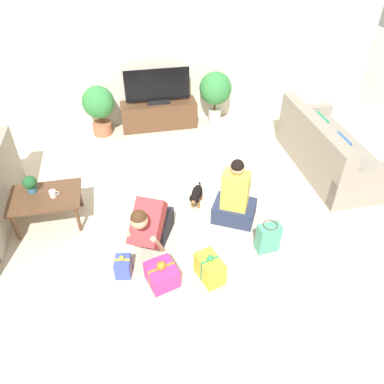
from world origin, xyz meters
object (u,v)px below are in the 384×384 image
at_px(gift_box_b, 210,268).
at_px(mug, 53,194).
at_px(potted_plant_back_left, 99,106).
at_px(person_kneeling, 151,224).
at_px(gift_box_c, 123,266).
at_px(tv, 157,88).
at_px(sofa_right, 326,151).
at_px(tv_console, 159,115).
at_px(gift_bag_a, 268,238).
at_px(gift_box_a, 162,274).
at_px(tabletop_plant, 30,183).
at_px(potted_plant_back_right, 215,90).
at_px(dog, 196,194).
at_px(person_sitting, 235,200).
at_px(coffee_table, 46,199).

xyz_separation_m(gift_box_b, mug, (-1.66, 1.25, 0.32)).
distance_m(potted_plant_back_left, gift_box_b, 3.66).
xyz_separation_m(person_kneeling, gift_box_c, (-0.36, -0.36, -0.23)).
bearing_deg(tv, sofa_right, -38.45).
bearing_deg(tv_console, gift_bag_a, -75.48).
relative_size(gift_box_c, gift_bag_a, 0.69).
bearing_deg(potted_plant_back_left, gift_bag_a, -59.93).
relative_size(gift_box_a, gift_box_b, 0.99).
xyz_separation_m(tv_console, tabletop_plant, (-1.85, -2.12, 0.31)).
height_order(potted_plant_back_right, tabletop_plant, potted_plant_back_right).
bearing_deg(gift_bag_a, person_kneeling, 166.01).
height_order(potted_plant_back_right, gift_box_c, potted_plant_back_right).
distance_m(tv, mug, 2.78).
relative_size(sofa_right, dog, 4.48).
distance_m(sofa_right, person_sitting, 1.88).
distance_m(gift_box_b, gift_bag_a, 0.81).
distance_m(tv_console, person_sitting, 2.73).
height_order(potted_plant_back_right, gift_box_a, potted_plant_back_right).
bearing_deg(person_kneeling, tabletop_plant, 175.64).
relative_size(potted_plant_back_right, gift_box_a, 2.44).
distance_m(gift_box_b, gift_box_c, 0.95).
distance_m(tv_console, tabletop_plant, 2.83).
distance_m(person_sitting, gift_bag_a, 0.65).
bearing_deg(gift_bag_a, tv, 104.52).
bearing_deg(gift_bag_a, dog, 124.36).
bearing_deg(gift_bag_a, sofa_right, 44.76).
height_order(tv, gift_box_a, tv).
distance_m(tv_console, tv, 0.50).
height_order(tv, gift_box_b, tv).
distance_m(person_kneeling, gift_bag_a, 1.37).
height_order(person_kneeling, mug, person_kneeling).
relative_size(dog, gift_bag_a, 1.10).
height_order(tv_console, gift_bag_a, tv_console).
distance_m(tv_console, gift_box_a, 3.51).
bearing_deg(potted_plant_back_left, gift_box_a, -80.48).
relative_size(tv, person_kneeling, 1.31).
distance_m(potted_plant_back_left, tabletop_plant, 2.23).
height_order(gift_bag_a, tabletop_plant, tabletop_plant).
relative_size(potted_plant_back_left, gift_bag_a, 2.17).
relative_size(tv_console, dog, 3.03).
height_order(person_sitting, dog, person_sitting).
relative_size(gift_bag_a, mug, 3.32).
height_order(dog, mug, mug).
relative_size(sofa_right, potted_plant_back_left, 2.26).
xyz_separation_m(dog, mug, (-1.78, 0.03, 0.28)).
distance_m(potted_plant_back_right, gift_box_c, 3.76).
relative_size(tv_console, mug, 11.02).
relative_size(dog, mug, 3.63).
height_order(coffee_table, potted_plant_back_right, potted_plant_back_right).
height_order(tv_console, tabletop_plant, tabletop_plant).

